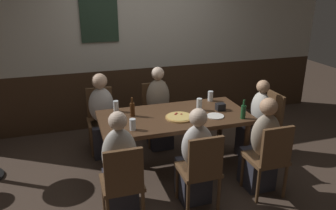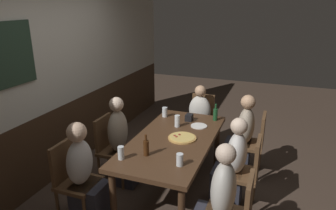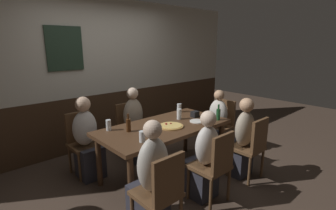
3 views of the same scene
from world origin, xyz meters
The scene contains 24 objects.
ground_plane centered at (0.00, 0.00, 0.00)m, with size 12.00×12.00×0.00m, color #423328.
wall_back centered at (0.00, 1.65, 1.30)m, with size 6.40×0.13×2.60m.
dining_table centered at (0.00, 0.00, 0.66)m, with size 1.83×0.90×0.74m.
chair_right_near centered at (0.80, -0.87, 0.50)m, with size 0.40×0.40×0.88m.
chair_mid_far centered at (0.00, 0.87, 0.50)m, with size 0.40×0.40×0.88m.
chair_left_far centered at (-0.80, 0.87, 0.50)m, with size 0.40×0.40×0.88m.
chair_mid_near centered at (0.00, -0.87, 0.50)m, with size 0.40×0.40×0.88m.
chair_left_near centered at (-0.80, -0.87, 0.50)m, with size 0.40×0.40×0.88m.
chair_head_east centered at (1.33, 0.00, 0.50)m, with size 0.40×0.40×0.88m.
person_right_near centered at (0.80, -0.70, 0.47)m, with size 0.34×0.37×1.13m.
person_mid_far centered at (0.00, 0.70, 0.49)m, with size 0.34×0.37×1.17m.
person_left_far centered at (-0.80, 0.70, 0.48)m, with size 0.34×0.37×1.14m.
person_mid_near centered at (0.00, -0.70, 0.46)m, with size 0.34×0.37×1.10m.
person_left_near centered at (-0.80, -0.70, 0.49)m, with size 0.34×0.37×1.16m.
person_head_east centered at (1.16, 0.00, 0.45)m, with size 0.37×0.34×1.08m.
pizza centered at (0.03, -0.10, 0.75)m, with size 0.34×0.34×0.03m.
beer_glass_half centered at (0.64, 0.36, 0.80)m, with size 0.07×0.07×0.14m.
tumbler_short centered at (-0.57, -0.27, 0.80)m, with size 0.07×0.07×0.13m.
tumbler_water centered at (0.36, 0.07, 0.81)m, with size 0.07×0.07×0.16m.
beer_glass_tall centered at (-0.66, 0.34, 0.80)m, with size 0.07×0.07×0.14m.
beer_bottle_green centered at (0.75, -0.34, 0.83)m, with size 0.06×0.06×0.23m.
beer_bottle_brown centered at (-0.49, 0.13, 0.83)m, with size 0.06×0.06×0.24m.
plate_white_large centered at (0.46, -0.19, 0.75)m, with size 0.21×0.21×0.01m, color white.
condiment_caddy centered at (0.61, -0.01, 0.79)m, with size 0.11×0.09×0.09m, color black.
Camera 3 is at (-2.15, -2.44, 1.84)m, focal length 26.73 mm.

